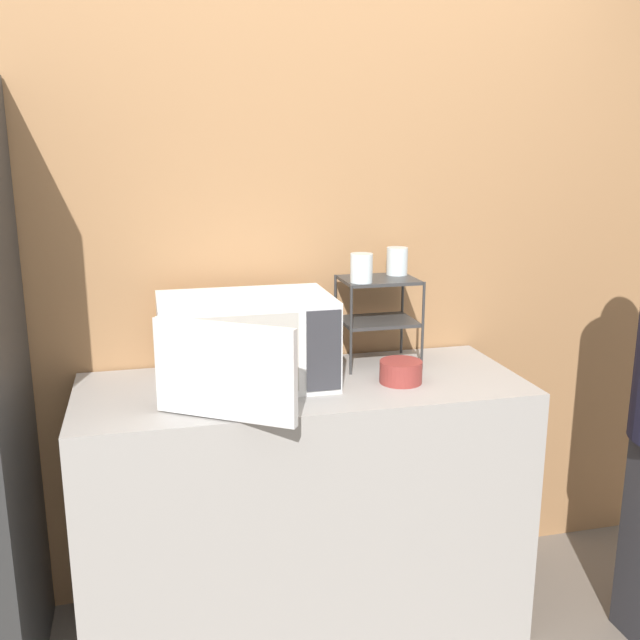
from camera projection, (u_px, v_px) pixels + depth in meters
wall_back at (282, 261)px, 2.67m from camera, size 8.00×0.06×2.60m
counter at (304, 507)px, 2.55m from camera, size 1.52×0.61×0.93m
microwave at (245, 342)px, 2.38m from camera, size 0.59×0.64×0.30m
dish_rack at (378, 302)px, 2.61m from camera, size 0.28×0.22×0.32m
glass_front_left at (361, 268)px, 2.50m from camera, size 0.08×0.08×0.10m
glass_back_right at (397, 261)px, 2.65m from camera, size 0.08×0.08×0.10m
bowl at (401, 372)px, 2.44m from camera, size 0.15×0.15×0.08m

